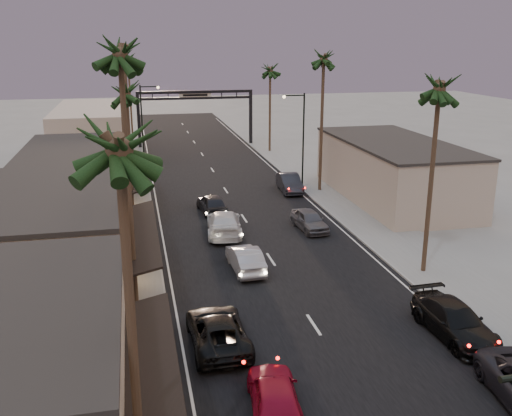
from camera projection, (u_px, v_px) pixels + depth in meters
name	position (u px, v px, depth m)	size (l,w,h in m)	color
ground	(237.00, 208.00, 48.08)	(200.00, 200.00, 0.00)	slate
road	(228.00, 193.00, 52.76)	(14.00, 120.00, 0.02)	black
sidewalk_left	(123.00, 180.00, 57.37)	(5.00, 92.00, 0.12)	slate
sidewalk_right	(304.00, 171.00, 61.24)	(5.00, 92.00, 0.12)	slate
storefront_mid	(52.00, 245.00, 31.53)	(8.00, 14.00, 5.50)	#A59484
storefront_far	(76.00, 182.00, 46.60)	(8.00, 16.00, 5.00)	tan
storefront_dist	(92.00, 132.00, 68.00)	(8.00, 20.00, 6.00)	#A59484
building_right	(393.00, 171.00, 50.22)	(8.00, 18.00, 5.00)	#A59484
arch	(195.00, 104.00, 74.62)	(15.20, 0.40, 7.27)	black
streetlight_right	(301.00, 133.00, 52.66)	(2.13, 0.30, 9.00)	black
streetlight_left	(144.00, 119.00, 62.02)	(2.13, 0.30, 9.00)	black
palm_la	(118.00, 133.00, 14.03)	(3.20, 3.20, 13.20)	#38281C
palm_lb	(119.00, 46.00, 25.66)	(3.20, 3.20, 15.20)	#38281C
palm_lc	(125.00, 87.00, 39.61)	(3.20, 3.20, 12.20)	#38281C
palm_ld	(124.00, 52.00, 56.86)	(3.20, 3.20, 14.20)	#38281C
palm_ra	(440.00, 81.00, 31.59)	(3.20, 3.20, 13.20)	#38281C
palm_rb	(324.00, 54.00, 50.05)	(3.20, 3.20, 14.20)	#38281C
palm_rc	(270.00, 67.00, 69.34)	(3.20, 3.20, 12.20)	#38281C
palm_far	(128.00, 56.00, 78.74)	(3.20, 3.20, 13.20)	#38281C
oncoming_red	(275.00, 396.00, 21.42)	(1.87, 4.64, 1.58)	maroon
oncoming_pickup	(218.00, 330.00, 26.31)	(2.52, 5.48, 1.52)	black
oncoming_silver	(245.00, 259.00, 34.93)	(1.61, 4.62, 1.52)	#959499
oncoming_white	(224.00, 223.00, 41.39)	(2.42, 5.96, 1.73)	silver
oncoming_dgrey	(212.00, 204.00, 46.54)	(1.87, 4.66, 1.59)	black
curbside_black	(454.00, 321.00, 27.13)	(2.23, 5.49, 1.59)	black
curbside_grey	(309.00, 220.00, 42.41)	(1.76, 4.37, 1.49)	#48484D
curbside_far	(290.00, 183.00, 53.09)	(1.74, 5.00, 1.65)	black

